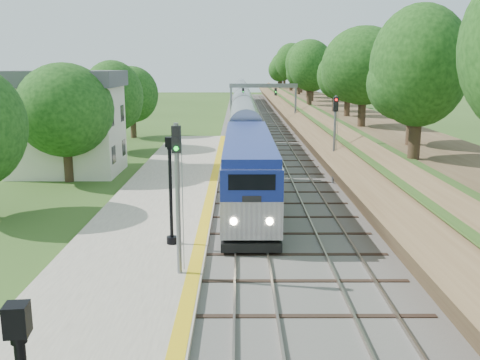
{
  "coord_description": "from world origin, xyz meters",
  "views": [
    {
      "loc": [
        -0.57,
        -11.59,
        8.39
      ],
      "look_at": [
        -0.5,
        14.42,
        2.8
      ],
      "focal_mm": 40.0,
      "sensor_mm": 36.0,
      "label": 1
    }
  ],
  "objects_px": {
    "train": "(242,110)",
    "signal_platform": "(177,183)",
    "station_building": "(66,122)",
    "lamppost_far": "(171,197)",
    "signal_farside": "(335,130)",
    "signal_gantry": "(263,95)"
  },
  "relations": [
    {
      "from": "train",
      "to": "signal_platform",
      "type": "height_order",
      "value": "signal_platform"
    },
    {
      "from": "station_building",
      "to": "lamppost_far",
      "type": "xyz_separation_m",
      "value": [
        10.36,
        -18.2,
        -1.51
      ]
    },
    {
      "from": "station_building",
      "to": "signal_farside",
      "type": "relative_size",
      "value": 1.38
    },
    {
      "from": "signal_platform",
      "to": "lamppost_far",
      "type": "bearing_deg",
      "value": 101.68
    },
    {
      "from": "signal_farside",
      "to": "train",
      "type": "bearing_deg",
      "value": 98.75
    },
    {
      "from": "station_building",
      "to": "signal_farside",
      "type": "bearing_deg",
      "value": -11.71
    },
    {
      "from": "station_building",
      "to": "train",
      "type": "relative_size",
      "value": 0.08
    },
    {
      "from": "signal_platform",
      "to": "signal_farside",
      "type": "height_order",
      "value": "signal_farside"
    },
    {
      "from": "station_building",
      "to": "lamppost_far",
      "type": "bearing_deg",
      "value": -60.34
    },
    {
      "from": "station_building",
      "to": "signal_farside",
      "type": "distance_m",
      "value": 20.63
    },
    {
      "from": "signal_platform",
      "to": "signal_farside",
      "type": "relative_size",
      "value": 0.95
    },
    {
      "from": "lamppost_far",
      "to": "train",
      "type": "bearing_deg",
      "value": 86.17
    },
    {
      "from": "signal_farside",
      "to": "signal_gantry",
      "type": "bearing_deg",
      "value": 97.28
    },
    {
      "from": "lamppost_far",
      "to": "signal_farside",
      "type": "distance_m",
      "value": 17.17
    },
    {
      "from": "signal_gantry",
      "to": "signal_platform",
      "type": "distance_m",
      "value": 47.05
    },
    {
      "from": "lamppost_far",
      "to": "signal_platform",
      "type": "bearing_deg",
      "value": -78.32
    },
    {
      "from": "station_building",
      "to": "signal_platform",
      "type": "relative_size",
      "value": 1.45
    },
    {
      "from": "station_building",
      "to": "train",
      "type": "xyz_separation_m",
      "value": [
        14.0,
        36.1,
        -1.96
      ]
    },
    {
      "from": "signal_gantry",
      "to": "train",
      "type": "distance_m",
      "value": 11.69
    },
    {
      "from": "train",
      "to": "signal_farside",
      "type": "height_order",
      "value": "signal_farside"
    },
    {
      "from": "station_building",
      "to": "signal_farside",
      "type": "xyz_separation_m",
      "value": [
        20.2,
        -4.19,
        -0.17
      ]
    },
    {
      "from": "station_building",
      "to": "lamppost_far",
      "type": "distance_m",
      "value": 21.0
    }
  ]
}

